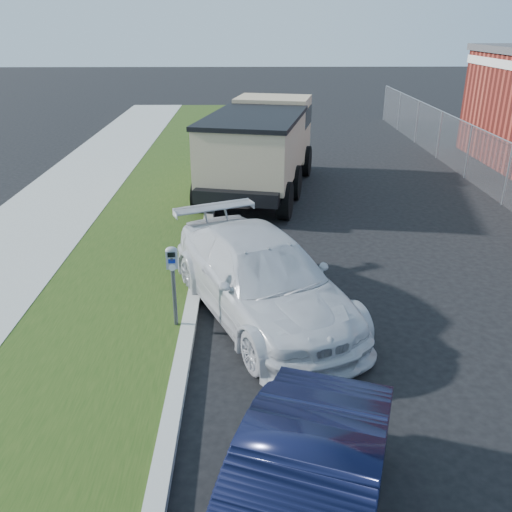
{
  "coord_description": "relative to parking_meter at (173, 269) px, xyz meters",
  "views": [
    {
      "loc": [
        -1.57,
        -8.18,
        4.99
      ],
      "look_at": [
        -1.4,
        1.0,
        1.0
      ],
      "focal_mm": 38.0,
      "sensor_mm": 36.0,
      "label": 1
    }
  ],
  "objects": [
    {
      "name": "parking_meter",
      "position": [
        0.0,
        0.0,
        0.0
      ],
      "size": [
        0.21,
        0.15,
        1.46
      ],
      "rotation": [
        0.0,
        0.0,
        0.08
      ],
      "color": "#3F4247",
      "rests_on": "ground"
    },
    {
      "name": "ground",
      "position": [
        2.81,
        -0.03,
        -1.19
      ],
      "size": [
        120.0,
        120.0,
        0.0
      ],
      "primitive_type": "plane",
      "color": "black",
      "rests_on": "ground"
    },
    {
      "name": "chainlink_fence",
      "position": [
        8.81,
        6.97,
        0.07
      ],
      "size": [
        0.06,
        30.06,
        30.0
      ],
      "color": "slate",
      "rests_on": "ground"
    },
    {
      "name": "dump_truck",
      "position": [
        1.72,
        8.74,
        0.29
      ],
      "size": [
        3.91,
        7.1,
        2.63
      ],
      "rotation": [
        0.0,
        0.0,
        -0.22
      ],
      "color": "black",
      "rests_on": "ground"
    },
    {
      "name": "white_wagon",
      "position": [
        1.48,
        0.66,
        -0.45
      ],
      "size": [
        3.95,
        5.49,
        1.48
      ],
      "primitive_type": "imported",
      "rotation": [
        0.0,
        0.0,
        0.42
      ],
      "color": "silver",
      "rests_on": "ground"
    },
    {
      "name": "streetside",
      "position": [
        -2.76,
        1.97,
        -1.12
      ],
      "size": [
        6.12,
        50.0,
        0.15
      ],
      "color": "#98988F",
      "rests_on": "ground"
    }
  ]
}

